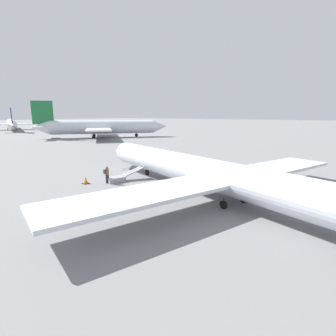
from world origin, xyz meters
TOP-DOWN VIEW (x-y plane):
  - ground_plane at (0.00, 0.00)m, footprint 600.00×600.00m
  - airplane_main at (-0.94, 0.34)m, footprint 34.60×27.29m
  - airplane_far_right at (50.61, -33.10)m, footprint 29.86×32.76m
  - airplane_far_left at (112.59, -37.16)m, footprint 44.53×35.30m
  - boarding_stairs at (9.68, 0.60)m, footprint 2.29×4.12m
  - passenger at (10.15, 1.86)m, footprint 0.43×0.57m
  - traffic_cone_near_stairs at (11.77, 3.21)m, footprint 0.63×0.63m

SIDE VIEW (x-z plane):
  - ground_plane at x=0.00m, z-range 0.00..0.00m
  - traffic_cone_near_stairs at x=11.77m, z-range -0.02..0.67m
  - boarding_stairs at x=9.68m, z-range -0.47..1.21m
  - passenger at x=10.15m, z-range 0.13..1.87m
  - airplane_main at x=-0.94m, z-range -1.36..5.35m
  - airplane_far_left at x=112.59m, z-range -1.83..7.20m
  - airplane_far_right at x=50.61m, z-range -2.08..8.28m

